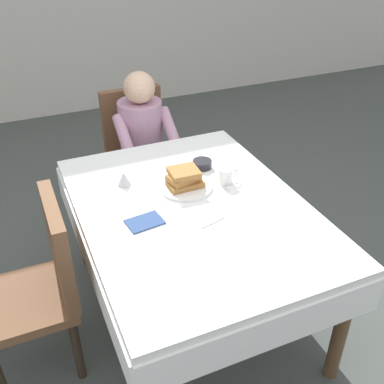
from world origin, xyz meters
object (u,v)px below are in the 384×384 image
at_px(chair_diner, 137,146).
at_px(cup_coffee, 226,176).
at_px(chair_left_side, 43,280).
at_px(syrup_pitcher, 124,179).
at_px(diner_person, 143,137).
at_px(bowl_butter, 202,164).
at_px(dining_table_main, 193,221).
at_px(plate_breakfast, 186,187).
at_px(knife_right_of_plate, 220,182).
at_px(spoon_near_edge, 212,223).
at_px(breakfast_stack, 184,178).
at_px(fork_left_of_plate, 154,197).

xyz_separation_m(chair_diner, cup_coffee, (0.19, -1.03, 0.25)).
relative_size(chair_left_side, syrup_pitcher, 11.63).
distance_m(diner_person, bowl_butter, 0.69).
xyz_separation_m(bowl_butter, syrup_pitcher, (-0.47, -0.01, 0.02)).
distance_m(dining_table_main, cup_coffee, 0.32).
xyz_separation_m(chair_diner, plate_breakfast, (-0.03, -1.00, 0.22)).
height_order(knife_right_of_plate, spoon_near_edge, same).
bearing_deg(chair_left_side, diner_person, -39.53).
height_order(breakfast_stack, cup_coffee, breakfast_stack).
distance_m(breakfast_stack, cup_coffee, 0.23).
bearing_deg(dining_table_main, diner_person, 86.27).
distance_m(chair_left_side, fork_left_of_plate, 0.67).
bearing_deg(chair_left_side, bowl_butter, -70.64).
height_order(chair_diner, diner_person, diner_person).
relative_size(cup_coffee, bowl_butter, 1.03).
relative_size(dining_table_main, knife_right_of_plate, 7.62).
relative_size(syrup_pitcher, fork_left_of_plate, 0.44).
xyz_separation_m(syrup_pitcher, spoon_near_edge, (0.28, -0.50, -0.04)).
distance_m(diner_person, knife_right_of_plate, 0.88).
height_order(cup_coffee, knife_right_of_plate, cup_coffee).
relative_size(dining_table_main, plate_breakfast, 5.44).
bearing_deg(chair_diner, fork_left_of_plate, 77.71).
bearing_deg(chair_left_side, chair_diner, -35.58).
xyz_separation_m(cup_coffee, bowl_butter, (-0.05, 0.21, -0.02)).
bearing_deg(fork_left_of_plate, knife_right_of_plate, -95.96).
distance_m(bowl_butter, knife_right_of_plate, 0.19).
relative_size(fork_left_of_plate, knife_right_of_plate, 0.90).
distance_m(syrup_pitcher, spoon_near_edge, 0.58).
xyz_separation_m(cup_coffee, fork_left_of_plate, (-0.41, 0.01, -0.04)).
bearing_deg(chair_diner, spoon_near_edge, 88.31).
height_order(plate_breakfast, knife_right_of_plate, plate_breakfast).
relative_size(chair_left_side, fork_left_of_plate, 5.17).
height_order(chair_diner, spoon_near_edge, chair_diner).
bearing_deg(spoon_near_edge, diner_person, 73.81).
height_order(chair_left_side, breakfast_stack, chair_left_side).
height_order(fork_left_of_plate, spoon_near_edge, same).
relative_size(chair_diner, cup_coffee, 8.23).
relative_size(dining_table_main, diner_person, 1.36).
bearing_deg(diner_person, plate_breakfast, 87.84).
bearing_deg(knife_right_of_plate, diner_person, 5.79).
relative_size(plate_breakfast, fork_left_of_plate, 1.56).
bearing_deg(dining_table_main, bowl_butter, 58.90).
bearing_deg(chair_left_side, breakfast_stack, -77.53).
bearing_deg(cup_coffee, plate_breakfast, 171.26).
xyz_separation_m(chair_left_side, knife_right_of_plate, (0.99, 0.15, 0.21)).
bearing_deg(bowl_butter, knife_right_of_plate, -84.90).
height_order(diner_person, cup_coffee, diner_person).
relative_size(breakfast_stack, fork_left_of_plate, 1.04).
bearing_deg(breakfast_stack, diner_person, 87.31).
xyz_separation_m(dining_table_main, knife_right_of_plate, (0.22, 0.15, 0.09)).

